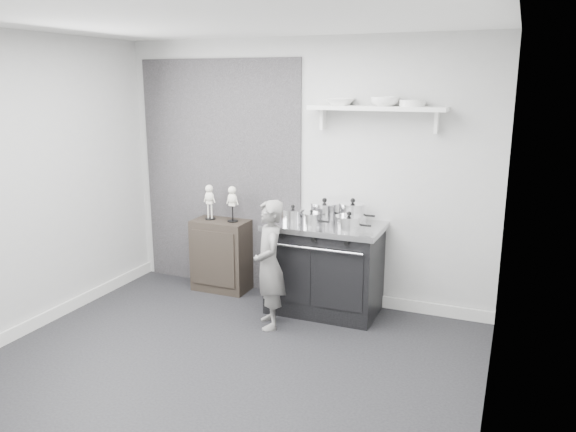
% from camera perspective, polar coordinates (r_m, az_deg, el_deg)
% --- Properties ---
extents(ground, '(4.00, 4.00, 0.00)m').
position_cam_1_polar(ground, '(4.72, -6.93, -15.28)').
color(ground, black).
rests_on(ground, ground).
extents(room_shell, '(4.02, 3.62, 2.71)m').
position_cam_1_polar(room_shell, '(4.36, -7.61, 5.14)').
color(room_shell, '#ADADAB').
rests_on(room_shell, ground).
extents(wall_shelf, '(1.30, 0.26, 0.24)m').
position_cam_1_polar(wall_shelf, '(5.42, 8.98, 10.65)').
color(wall_shelf, white).
rests_on(wall_shelf, room_shell).
extents(stove, '(1.13, 0.71, 0.91)m').
position_cam_1_polar(stove, '(5.63, 3.72, -5.21)').
color(stove, black).
rests_on(stove, ground).
extents(side_cabinet, '(0.61, 0.36, 0.79)m').
position_cam_1_polar(side_cabinet, '(6.25, -6.76, -3.96)').
color(side_cabinet, black).
rests_on(side_cabinet, ground).
extents(child, '(0.48, 0.53, 1.22)m').
position_cam_1_polar(child, '(5.23, -1.91, -4.95)').
color(child, slate).
rests_on(child, ground).
extents(pot_front_left, '(0.32, 0.23, 0.18)m').
position_cam_1_polar(pot_front_left, '(5.53, 0.50, 0.08)').
color(pot_front_left, white).
rests_on(pot_front_left, stove).
extents(pot_back_left, '(0.36, 0.28, 0.23)m').
position_cam_1_polar(pot_back_left, '(5.60, 3.72, 0.47)').
color(pot_back_left, white).
rests_on(pot_back_left, stove).
extents(pot_back_right, '(0.36, 0.27, 0.26)m').
position_cam_1_polar(pot_back_right, '(5.49, 6.57, 0.28)').
color(pot_back_right, white).
rests_on(pot_back_right, stove).
extents(pot_front_right, '(0.34, 0.25, 0.18)m').
position_cam_1_polar(pot_front_right, '(5.26, 6.21, -0.71)').
color(pot_front_right, white).
rests_on(pot_front_right, stove).
extents(pot_front_center, '(0.26, 0.18, 0.16)m').
position_cam_1_polar(pot_front_center, '(5.37, 2.39, -0.36)').
color(pot_front_center, white).
rests_on(pot_front_center, stove).
extents(skeleton_full, '(0.12, 0.08, 0.44)m').
position_cam_1_polar(skeleton_full, '(6.16, -7.98, 1.67)').
color(skeleton_full, silver).
rests_on(skeleton_full, side_cabinet).
extents(skeleton_torso, '(0.13, 0.08, 0.45)m').
position_cam_1_polar(skeleton_torso, '(6.02, -5.68, 1.49)').
color(skeleton_torso, silver).
rests_on(skeleton_torso, side_cabinet).
extents(bowl_large, '(0.28, 0.28, 0.07)m').
position_cam_1_polar(bowl_large, '(5.50, 5.33, 11.48)').
color(bowl_large, white).
rests_on(bowl_large, wall_shelf).
extents(bowl_small, '(0.27, 0.27, 0.08)m').
position_cam_1_polar(bowl_small, '(5.39, 9.82, 11.40)').
color(bowl_small, white).
rests_on(bowl_small, wall_shelf).
extents(plate_stack, '(0.24, 0.24, 0.06)m').
position_cam_1_polar(plate_stack, '(5.34, 12.52, 11.12)').
color(plate_stack, silver).
rests_on(plate_stack, wall_shelf).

